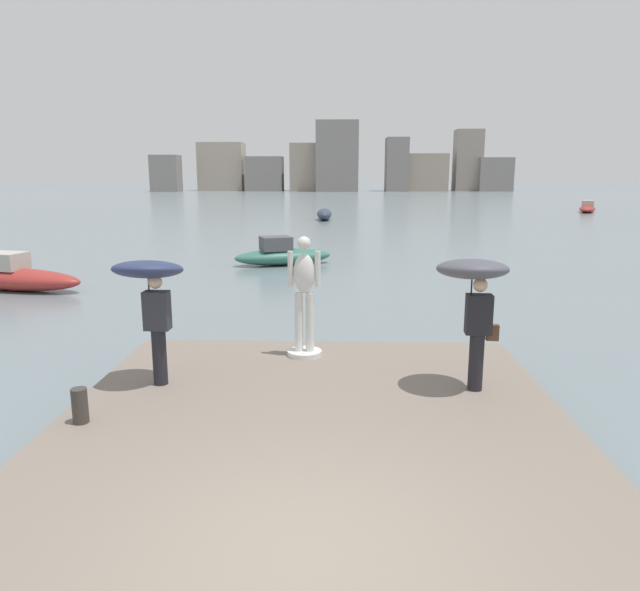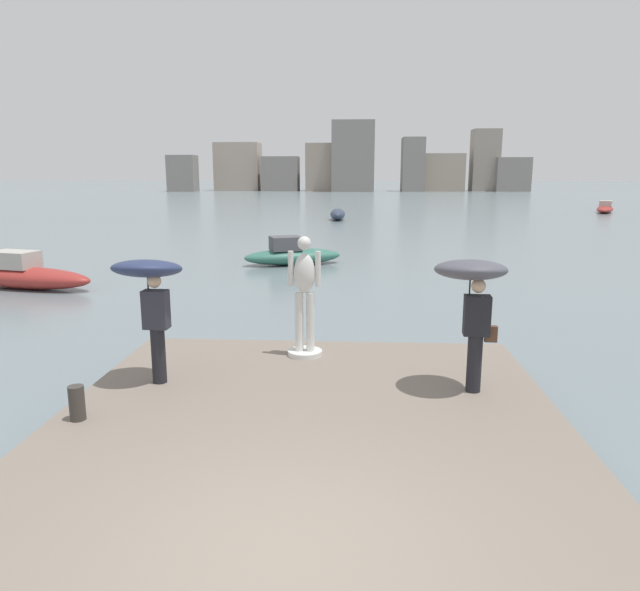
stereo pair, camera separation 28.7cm
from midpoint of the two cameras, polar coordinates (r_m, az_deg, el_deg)
ground_plane at (r=44.71m, az=2.91°, el=7.18°), size 400.00×400.00×0.00m
pier at (r=7.21m, az=-0.65°, el=-16.68°), size 6.93×9.53×0.40m
statue_white_figure at (r=10.43m, az=-0.72°, el=-0.40°), size 0.62×0.62×2.16m
onlooker_left at (r=9.32m, az=-15.36°, el=1.14°), size 1.11×1.14×2.02m
onlooker_right at (r=8.92m, az=15.44°, el=0.93°), size 1.11×1.14×2.05m
mooring_bollard at (r=8.53m, az=-21.61°, el=-9.67°), size 0.21×0.21×0.47m
boat_near at (r=20.98m, az=-26.50°, el=1.81°), size 5.02×2.25×1.18m
boat_mid at (r=46.16m, az=1.90°, el=7.88°), size 1.22×3.61×0.87m
boat_far at (r=60.51m, az=26.04°, el=7.61°), size 3.24×4.85×1.08m
boat_rightward at (r=23.66m, az=-2.41°, el=4.00°), size 4.16×2.58×1.14m
distant_skyline at (r=117.79m, az=3.31°, el=12.41°), size 69.16×12.08×13.17m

